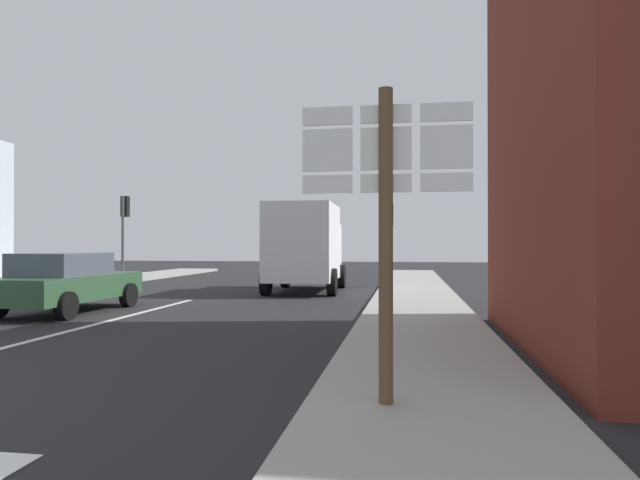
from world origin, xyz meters
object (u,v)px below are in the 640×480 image
object	(u,v)px
route_sign_post	(386,211)
traffic_light_far_left	(124,219)
sedan_far	(67,282)
traffic_light_far_right	(390,225)
delivery_truck	(306,245)

from	to	relation	value
route_sign_post	traffic_light_far_left	distance (m)	21.01
sedan_far	traffic_light_far_right	size ratio (longest dim) A/B	1.27
sedan_far	traffic_light_far_left	distance (m)	10.99
traffic_light_far_left	route_sign_post	bearing A→B (deg)	-55.17
delivery_truck	traffic_light_far_right	world-z (taller)	traffic_light_far_right
route_sign_post	traffic_light_far_left	size ratio (longest dim) A/B	0.85
delivery_truck	traffic_light_far_left	distance (m)	9.31
route_sign_post	traffic_light_far_right	bearing A→B (deg)	91.66
delivery_truck	traffic_light_far_right	size ratio (longest dim) A/B	1.51
sedan_far	route_sign_post	xyz separation A→B (m)	(8.11, -7.16, 1.24)
route_sign_post	traffic_light_far_left	world-z (taller)	traffic_light_far_left
traffic_light_far_left	delivery_truck	bearing A→B (deg)	-20.73
sedan_far	delivery_truck	world-z (taller)	delivery_truck
delivery_truck	traffic_light_far_right	xyz separation A→B (m)	(2.85, 3.20, 0.82)
route_sign_post	traffic_light_far_right	distance (m)	17.18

